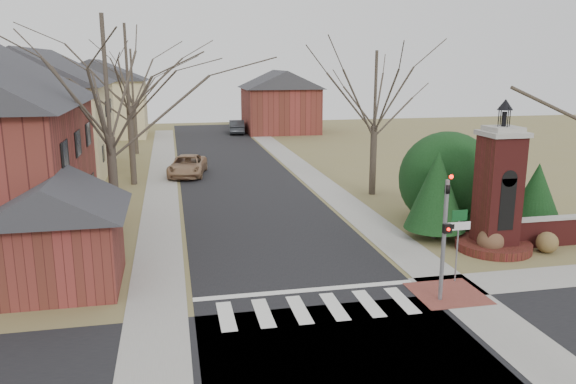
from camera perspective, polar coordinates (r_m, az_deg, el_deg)
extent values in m
plane|color=olive|center=(18.27, 3.62, -12.75)|extent=(120.00, 120.00, 0.00)
cube|color=black|center=(38.91, -5.02, 1.27)|extent=(8.00, 70.00, 0.01)
cube|color=black|center=(15.74, 6.65, -17.35)|extent=(120.00, 8.00, 0.01)
cube|color=silver|center=(18.96, 2.96, -11.70)|extent=(8.00, 2.20, 0.02)
cube|color=silver|center=(20.29, 1.87, -9.97)|extent=(8.00, 0.35, 0.02)
cube|color=gray|center=(39.84, 2.43, 1.59)|extent=(2.00, 60.00, 0.02)
cube|color=gray|center=(38.65, -12.69, 0.92)|extent=(2.00, 60.00, 0.02)
cube|color=brown|center=(20.79, 15.92, -9.90)|extent=(2.40, 2.40, 0.02)
cylinder|color=slate|center=(19.52, 15.53, -4.85)|extent=(0.14, 0.14, 4.20)
imported|color=black|center=(19.02, 15.89, 0.75)|extent=(0.15, 0.18, 0.90)
sphere|color=#FF0C05|center=(18.77, 16.26, 1.50)|extent=(0.14, 0.14, 0.14)
cube|color=black|center=(19.22, 15.87, -3.59)|extent=(0.28, 0.16, 0.30)
sphere|color=#FF0C05|center=(19.14, 15.99, -3.67)|extent=(0.11, 0.11, 0.11)
cylinder|color=slate|center=(21.53, 16.80, -5.49)|extent=(0.06, 0.06, 2.60)
cube|color=silver|center=(21.26, 16.97, -3.33)|extent=(0.90, 0.03, 0.30)
cube|color=black|center=(21.11, 16.28, -3.40)|extent=(0.22, 0.02, 0.18)
cube|color=#0F461D|center=(21.16, 17.05, -2.29)|extent=(0.60, 0.03, 0.40)
cylinder|color=maroon|center=(25.99, 20.12, -5.13)|extent=(3.20, 3.20, 0.36)
cube|color=maroon|center=(25.39, 20.52, -0.15)|extent=(1.50, 1.50, 5.00)
cube|color=black|center=(24.87, 21.34, -1.19)|extent=(0.70, 0.10, 2.20)
cube|color=gray|center=(24.97, 20.99, 5.56)|extent=(1.70, 1.70, 0.20)
cube|color=gray|center=(24.95, 21.03, 6.01)|extent=(1.30, 1.30, 0.20)
cylinder|color=black|center=(24.91, 21.11, 6.92)|extent=(0.20, 0.20, 0.60)
cone|color=black|center=(24.86, 21.22, 8.30)|extent=(0.64, 0.64, 0.45)
cube|color=#D0BC8A|center=(44.02, -23.75, 5.80)|extent=(9.00, 12.00, 6.40)
cube|color=maroon|center=(21.73, -22.05, -5.45)|extent=(4.00, 4.00, 2.80)
cube|color=maroon|center=(20.70, -25.94, -1.00)|extent=(0.75, 0.75, 1.82)
cube|color=#D0BC8A|center=(64.45, -18.73, 8.02)|extent=(10.00, 8.00, 6.00)
cube|color=#D0BC8A|center=(63.08, -21.73, 11.33)|extent=(0.75, 0.75, 3.08)
cube|color=maroon|center=(65.26, -0.82, 8.32)|extent=(8.00, 8.00, 5.00)
cube|color=maroon|center=(63.09, -2.58, 11.23)|extent=(0.75, 0.75, 2.80)
cylinder|color=#473D33|center=(26.77, 14.60, -4.06)|extent=(0.20, 0.20, 0.50)
cone|color=black|center=(26.25, 14.86, 0.22)|extent=(2.80, 2.80, 3.60)
cylinder|color=#473D33|center=(29.34, 19.36, -2.88)|extent=(0.20, 0.20, 0.50)
cone|color=black|center=(28.81, 19.71, 1.62)|extent=(3.40, 3.40, 4.20)
cylinder|color=#473D33|center=(29.62, 23.67, -3.11)|extent=(0.20, 0.20, 0.50)
cone|color=black|center=(29.24, 23.97, 0.00)|extent=(2.40, 2.40, 2.80)
sphere|color=black|center=(29.22, 15.85, 1.64)|extent=(4.80, 4.80, 4.80)
cylinder|color=#473D33|center=(25.56, -17.25, -0.01)|extent=(0.40, 0.40, 4.83)
cylinder|color=#473D33|center=(38.29, -15.58, 4.47)|extent=(0.40, 0.40, 5.04)
cylinder|color=#473D33|center=(51.23, -15.27, 6.21)|extent=(0.40, 0.40, 4.41)
cylinder|color=#473D33|center=(34.50, 8.64, 3.19)|extent=(0.40, 0.40, 4.20)
imported|color=#9C7655|center=(40.69, -10.18, 2.66)|extent=(3.21, 5.49, 1.43)
imported|color=#323539|center=(64.09, -5.24, 6.63)|extent=(2.06, 4.84, 1.55)
sphere|color=brown|center=(25.35, 19.88, -4.68)|extent=(1.11, 1.11, 1.11)
sphere|color=brown|center=(26.36, 24.83, -4.68)|extent=(0.91, 0.91, 0.91)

